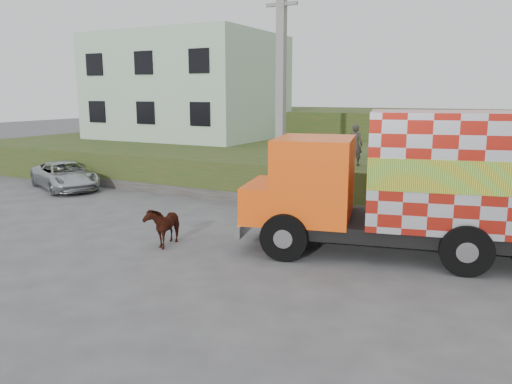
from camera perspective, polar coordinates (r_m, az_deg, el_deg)
The scene contains 10 objects.
ground at distance 14.54m, azimuth -1.38°, elevation -5.23°, with size 120.00×120.00×0.00m, color #474749.
embankment at distance 23.44m, azimuth 10.58°, elevation 2.76°, with size 40.00×12.00×1.50m, color #234818.
embankment_far at distance 34.95m, azimuth 16.52°, elevation 6.45°, with size 40.00×12.00×3.00m, color #234818.
retaining_strip at distance 19.00m, azimuth -0.50°, elevation -0.69°, with size 16.00×0.50×0.40m, color #595651.
building at distance 30.83m, azimuth -7.70°, elevation 11.81°, with size 10.00×8.00×6.00m, color #A6C3A7.
utility_pole at distance 18.50m, azimuth 2.86°, elevation 11.07°, with size 1.20×0.30×8.00m.
cargo_truck at distance 13.24m, azimuth 18.74°, elevation 0.98°, with size 8.64×4.42×3.69m.
cow at distance 13.98m, azimuth -10.52°, elevation -3.71°, with size 0.61×1.33×1.12m, color #371D0D.
suv at distance 23.33m, azimuth -21.01°, elevation 1.77°, with size 1.97×4.28×1.19m, color #B3B6BD.
pedestrian at distance 18.77m, azimuth 11.25°, elevation 5.32°, with size 0.55×0.36×1.52m, color #2C2A27.
Camera 1 is at (6.79, -12.18, 4.11)m, focal length 35.00 mm.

